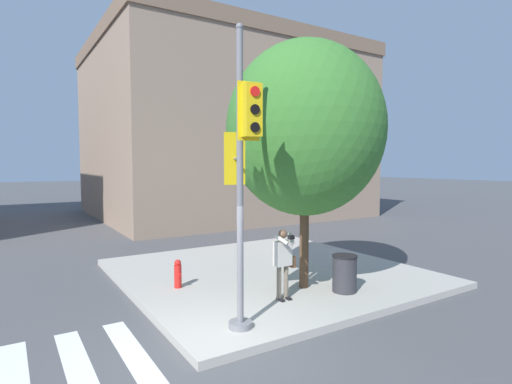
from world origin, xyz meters
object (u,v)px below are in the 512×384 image
traffic_signal_pole (241,166)px  person_photographer (284,258)px  street_tree (305,129)px  trash_bin (345,273)px  fire_hydrant (178,274)px

traffic_signal_pole → person_photographer: size_ratio=3.50×
person_photographer → street_tree: bearing=25.0°
traffic_signal_pole → street_tree: 3.05m
traffic_signal_pole → trash_bin: (3.21, 0.52, -2.62)m
traffic_signal_pole → trash_bin: size_ratio=6.27×
traffic_signal_pole → street_tree: bearing=27.0°
traffic_signal_pole → person_photographer: (1.62, 0.87, -2.12)m
fire_hydrant → trash_bin: trash_bin is taller
person_photographer → street_tree: 3.20m
fire_hydrant → trash_bin: bearing=-36.6°
street_tree → trash_bin: street_tree is taller
traffic_signal_pole → street_tree: size_ratio=0.92×
trash_bin → person_photographer: bearing=167.7°
street_tree → fire_hydrant: 4.82m
person_photographer → street_tree: street_tree is taller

